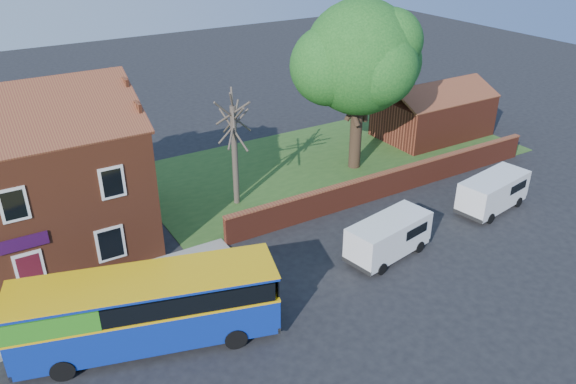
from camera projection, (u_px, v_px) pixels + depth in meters
ground at (256, 339)px, 22.37m from camera, size 120.00×120.00×0.00m
pavement at (44, 317)px, 23.49m from camera, size 18.00×3.50×0.12m
kerb at (52, 341)px, 22.15m from camera, size 18.00×0.15×0.14m
grass_strip at (333, 159)px, 38.27m from camera, size 26.00×12.00×0.04m
shop_building at (6, 193)px, 26.33m from camera, size 12.30×8.13×10.50m
boundary_wall at (392, 182)px, 33.34m from camera, size 22.00×0.38×1.60m
outbuilding at (433, 115)px, 41.71m from camera, size 8.20×5.06×4.17m
bus at (138, 309)px, 21.37m from camera, size 10.27×5.18×3.04m
van_near at (389, 236)px, 27.27m from camera, size 4.76×2.57×1.98m
van_far at (493, 191)px, 31.51m from camera, size 4.81×2.54×2.01m
large_tree at (359, 60)px, 34.22m from camera, size 8.81×6.97×10.75m
bare_tree at (235, 151)px, 31.18m from camera, size 2.41×2.87×6.44m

